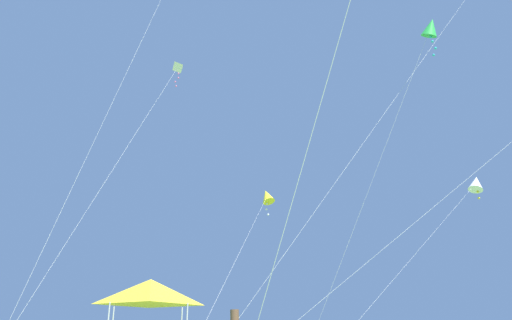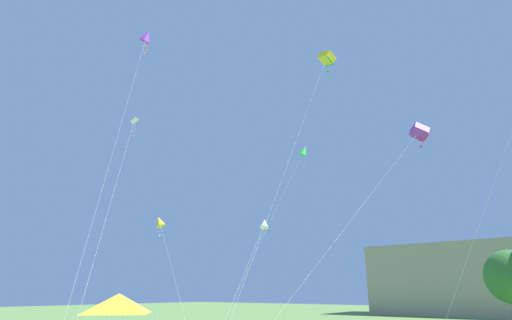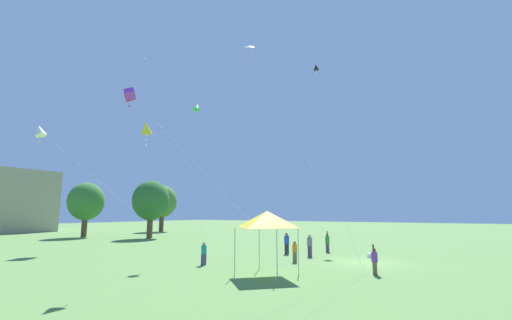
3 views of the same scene
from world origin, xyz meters
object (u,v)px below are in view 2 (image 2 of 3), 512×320
Objects in this scene: kite_yellow_box_2 at (327,58)px; kite_white_diamond_6 at (264,224)px; kite_purple_diamond_4 at (147,37)px; kite_white_delta_7 at (133,125)px; kite_purple_box_1 at (419,132)px; kite_green_diamond_3 at (304,151)px; kite_yellow_diamond_5 at (160,222)px; festival_tent at (118,304)px.

kite_white_diamond_6 is (-5.32, -4.63, -18.39)m from kite_yellow_box_2.
kite_purple_diamond_4 is 5.90m from kite_white_delta_7.
kite_purple_box_1 reaches higher than kite_green_diamond_3.
kite_white_diamond_6 reaches higher than kite_yellow_diamond_5.
kite_white_delta_7 is (3.22, -17.57, 3.33)m from kite_white_diamond_6.
kite_yellow_box_2 is 2.17× the size of kite_green_diamond_3.
festival_tent is 10.13m from kite_white_delta_7.
kite_yellow_box_2 reaches higher than festival_tent.
kite_yellow_diamond_5 is (-4.36, 5.66, 5.29)m from festival_tent.
kite_purple_box_1 reaches higher than kite_white_delta_7.
kite_purple_box_1 is (9.15, 24.83, 15.03)m from festival_tent.
kite_green_diamond_3 is 1.30× the size of kite_yellow_diamond_5.
kite_purple_diamond_4 is 12.58m from kite_yellow_diamond_5.
kite_white_diamond_6 is (-4.23, 18.00, 6.74)m from festival_tent.
kite_yellow_box_2 is at bearing 107.54° from kite_green_diamond_3.
kite_purple_box_1 is 1.91× the size of kite_white_diamond_6.
kite_yellow_diamond_5 is (-13.51, -19.18, -9.75)m from kite_purple_box_1.
kite_purple_diamond_4 is at bearing 138.90° from festival_tent.
kite_yellow_diamond_5 is (-4.02, 5.36, -10.64)m from kite_purple_diamond_4.
kite_green_diamond_3 is (5.06, 10.10, 9.85)m from festival_tent.
kite_purple_box_1 is 25.40m from kite_yellow_diamond_5.
kite_green_diamond_3 reaches higher than kite_white_diamond_6.
kite_purple_box_1 is 1.76× the size of kite_white_delta_7.
kite_white_diamond_6 is (-13.37, -6.84, -8.29)m from kite_purple_box_1.
kite_green_diamond_3 is 11.41m from kite_white_delta_7.
kite_white_diamond_6 is at bearing 103.22° from festival_tent.
kite_purple_diamond_4 reaches higher than kite_purple_box_1.
kite_yellow_diamond_5 is 0.75× the size of kite_white_delta_7.
kite_green_diamond_3 is at bearing -40.39° from kite_white_diamond_6.
festival_tent is at bearing -52.39° from kite_yellow_diamond_5.
kite_white_delta_7 is (3.35, -5.23, 4.78)m from kite_yellow_diamond_5.
kite_yellow_box_2 is 26.90m from kite_white_delta_7.
kite_white_diamond_6 is (-3.89, 17.70, -9.19)m from kite_purple_diamond_4.
kite_yellow_box_2 is 1.49× the size of kite_purple_diamond_4.
kite_yellow_diamond_5 is at bearing -154.75° from kite_green_diamond_3.
kite_yellow_diamond_5 reaches higher than festival_tent.
kite_yellow_box_2 is (1.10, 22.63, 25.13)m from festival_tent.
kite_white_diamond_6 is 18.17m from kite_white_delta_7.
kite_purple_diamond_4 is (-9.49, -24.54, 0.90)m from kite_purple_box_1.
kite_yellow_box_2 reaches higher than kite_yellow_diamond_5.
kite_yellow_box_2 reaches higher than kite_purple_diamond_4.
kite_purple_box_1 reaches higher than kite_white_diamond_6.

